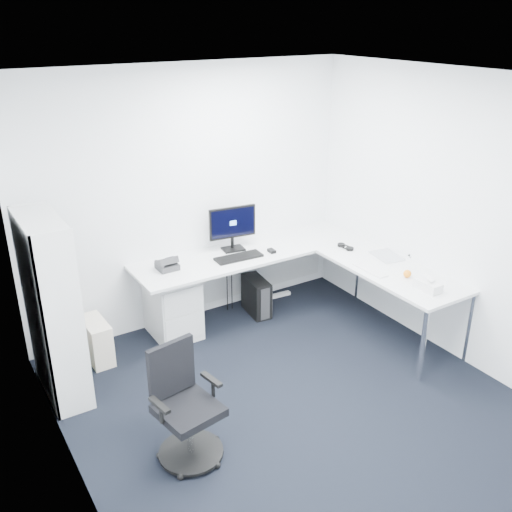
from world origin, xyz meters
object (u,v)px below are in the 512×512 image
task_chair (189,407)px  monitor (233,228)px  bookshelf (52,309)px  laptop (388,246)px  l_desk (271,295)px

task_chair → monitor: (1.41, 1.79, 0.56)m
bookshelf → laptop: 3.32m
l_desk → task_chair: (-1.58, -1.31, 0.07)m
bookshelf → task_chair: bearing=-66.3°
l_desk → monitor: (-0.17, 0.48, 0.63)m
l_desk → task_chair: size_ratio=2.88×
bookshelf → monitor: size_ratio=3.17×
task_chair → laptop: bearing=6.6°
task_chair → laptop: laptop is taller
l_desk → laptop: bearing=-25.9°
bookshelf → laptop: bookshelf is taller
monitor → laptop: monitor is taller
bookshelf → l_desk: bearing=-1.3°
bookshelf → monitor: (2.00, 0.43, 0.20)m
l_desk → laptop: size_ratio=7.67×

